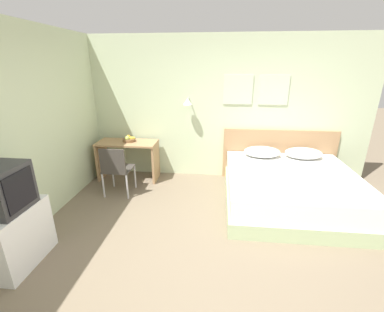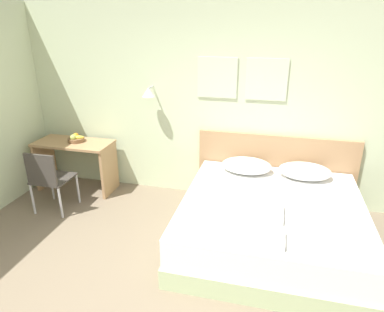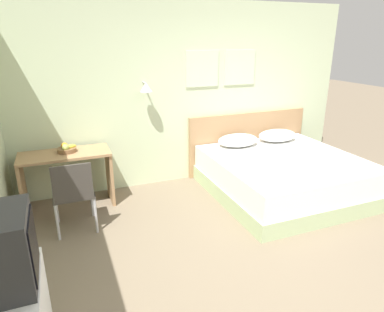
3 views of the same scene
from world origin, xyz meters
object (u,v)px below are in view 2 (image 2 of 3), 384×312
at_px(headboard, 275,170).
at_px(desk, 75,157).
at_px(bed, 271,223).
at_px(desk_chair, 48,177).
at_px(pillow_right, 305,171).
at_px(fruit_bowl, 76,139).
at_px(folded_towel_mid_bed, 266,238).
at_px(folded_towel_near_foot, 265,212).
at_px(pillow_left, 247,166).

bearing_deg(headboard, desk, -174.07).
distance_m(bed, desk, 2.98).
distance_m(desk, desk_chair, 0.70).
xyz_separation_m(pillow_right, fruit_bowl, (-3.20, 0.03, 0.15)).
distance_m(folded_towel_mid_bed, desk_chair, 2.90).
xyz_separation_m(folded_towel_near_foot, fruit_bowl, (-2.78, 1.05, 0.21)).
xyz_separation_m(pillow_left, desk, (-2.52, 0.00, -0.12)).
distance_m(desk, fruit_bowl, 0.28).
bearing_deg(folded_towel_near_foot, bed, 77.32).
bearing_deg(folded_towel_near_foot, fruit_bowl, 159.28).
bearing_deg(folded_towel_near_foot, headboard, 87.10).
xyz_separation_m(bed, folded_towel_near_foot, (-0.07, -0.30, 0.31)).
height_order(headboard, pillow_left, headboard).
xyz_separation_m(folded_towel_near_foot, desk_chair, (-2.77, 0.32, -0.06)).
xyz_separation_m(desk, fruit_bowl, (0.04, 0.03, 0.28)).
bearing_deg(fruit_bowl, folded_towel_mid_bed, -28.15).
height_order(headboard, fruit_bowl, headboard).
distance_m(headboard, folded_towel_near_foot, 1.33).
distance_m(pillow_right, desk, 3.24).
bearing_deg(headboard, pillow_right, -39.57).
bearing_deg(bed, folded_towel_near_foot, -102.68).
relative_size(desk, fruit_bowl, 4.52).
xyz_separation_m(pillow_left, pillow_right, (0.72, 0.00, 0.00)).
bearing_deg(folded_towel_near_foot, pillow_right, 67.24).
bearing_deg(desk, headboard, 5.93).
bearing_deg(folded_towel_mid_bed, fruit_bowl, 151.85).
bearing_deg(bed, pillow_left, 116.55).
distance_m(bed, desk_chair, 2.85).
xyz_separation_m(pillow_left, fruit_bowl, (-2.48, 0.03, 0.15)).
distance_m(pillow_right, fruit_bowl, 3.21).
bearing_deg(desk_chair, pillow_right, 12.37).
bearing_deg(headboard, pillow_left, -140.43).
bearing_deg(desk_chair, fruit_bowl, 90.25).
xyz_separation_m(headboard, folded_towel_near_foot, (-0.07, -1.32, 0.09)).
bearing_deg(fruit_bowl, folded_towel_near_foot, -20.72).
xyz_separation_m(headboard, fruit_bowl, (-2.84, -0.27, 0.30)).
xyz_separation_m(headboard, desk_chair, (-2.84, -1.00, 0.02)).
height_order(desk_chair, fruit_bowl, fruit_bowl).
height_order(folded_towel_near_foot, fruit_bowl, fruit_bowl).
height_order(bed, desk_chair, desk_chair).
height_order(desk, fruit_bowl, fruit_bowl).
relative_size(bed, pillow_left, 3.09).
relative_size(pillow_right, desk_chair, 0.74).
distance_m(pillow_left, folded_towel_mid_bed, 1.51).
bearing_deg(folded_towel_mid_bed, bed, 86.97).
height_order(pillow_right, folded_towel_near_foot, pillow_right).
height_order(bed, headboard, headboard).
height_order(pillow_left, desk, desk).
relative_size(headboard, pillow_left, 3.27).
relative_size(folded_towel_near_foot, desk, 0.32).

